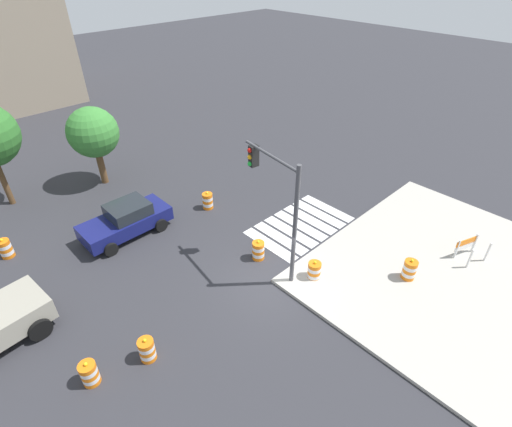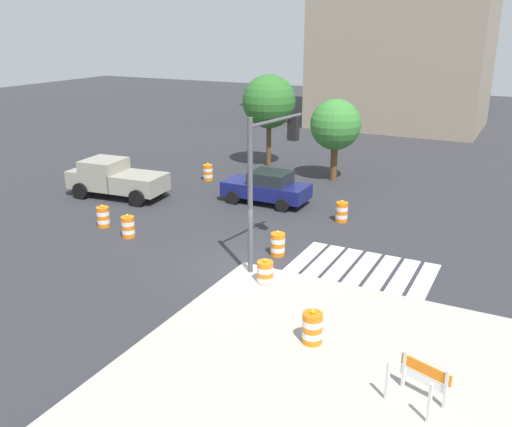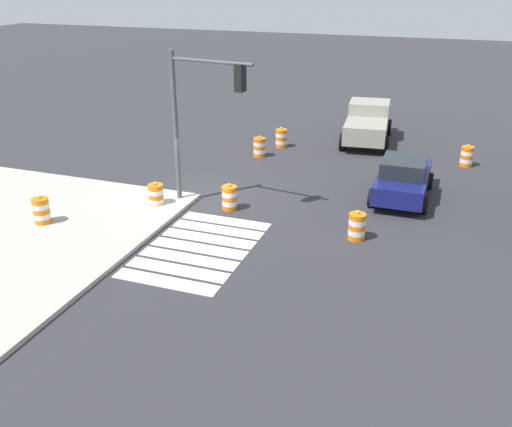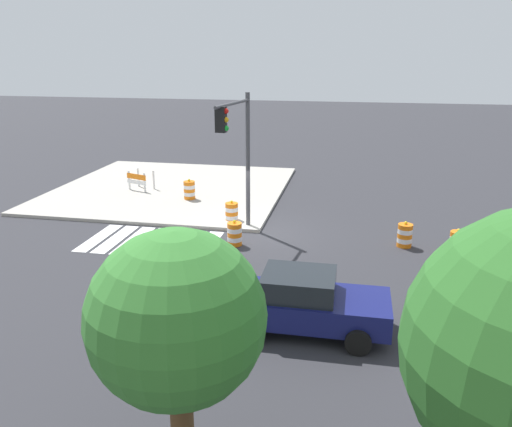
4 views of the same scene
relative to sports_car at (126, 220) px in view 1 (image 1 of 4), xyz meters
The scene contains 14 objects.
ground_plane 7.86m from the sports_car, 70.16° to the right, with size 120.00×120.00×0.00m, color #2D2D33.
sidewalk_corner 15.93m from the sports_car, 57.05° to the right, with size 12.00×12.00×0.15m, color #ADA89E.
crosswalk_stripes 8.70m from the sports_car, 39.84° to the right, with size 5.10×3.20×0.02m.
sports_car is the anchor object (origin of this frame).
traffic_barrel_near_corner 6.74m from the sports_car, 60.25° to the right, with size 0.56×0.56×1.02m.
traffic_barrel_crosswalk_end 5.44m from the sports_car, 154.97° to the left, with size 0.56×0.56×1.02m.
traffic_barrel_median_near 7.62m from the sports_car, 113.97° to the right, with size 0.56×0.56×1.02m.
traffic_barrel_median_far 9.43m from the sports_car, 64.21° to the right, with size 0.56×0.56×1.02m.
traffic_barrel_far_curb 4.38m from the sports_car, 12.78° to the right, with size 0.56×0.56×1.02m.
traffic_barrel_lane_center 8.12m from the sports_car, 127.33° to the right, with size 0.56×0.56×1.02m.
traffic_barrel_on_sidewalk 13.28m from the sports_car, 58.43° to the right, with size 0.56×0.56×1.02m.
construction_barricade 16.08m from the sports_car, 50.92° to the right, with size 1.43×1.15×1.00m.
traffic_light_pole 8.23m from the sports_car, 63.51° to the right, with size 0.67×3.27×5.50m.
street_tree_streetside_near 6.27m from the sports_car, 75.04° to the left, with size 2.85×2.85×4.64m.
Camera 1 is at (-8.80, -8.18, 11.95)m, focal length 27.28 mm.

